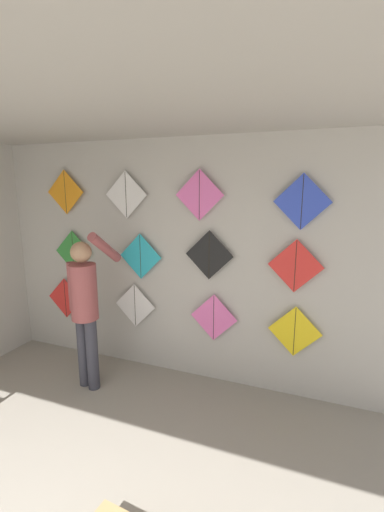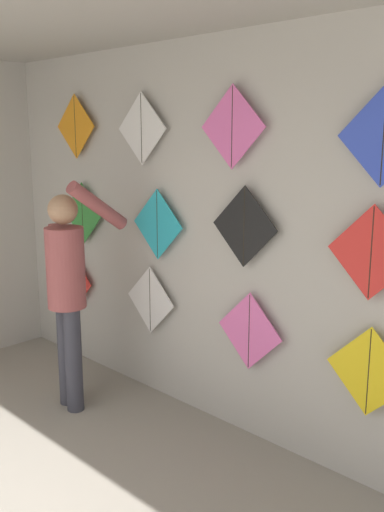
{
  "view_description": "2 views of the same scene",
  "coord_description": "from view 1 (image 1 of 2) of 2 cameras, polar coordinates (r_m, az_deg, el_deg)",
  "views": [
    {
      "loc": [
        1.65,
        -0.28,
        2.29
      ],
      "look_at": [
        0.38,
        2.99,
        1.55
      ],
      "focal_mm": 24.0,
      "sensor_mm": 36.0,
      "label": 1
    },
    {
      "loc": [
        2.88,
        0.29,
        2.14
      ],
      "look_at": [
        0.24,
        2.99,
        1.32
      ],
      "focal_mm": 40.0,
      "sensor_mm": 36.0,
      "label": 2
    }
  ],
  "objects": [
    {
      "name": "kite_6",
      "position": [
        3.78,
        2.87,
        0.14
      ],
      "size": [
        0.55,
        0.01,
        0.55
      ],
      "color": "black"
    },
    {
      "name": "kite_2",
      "position": [
        3.97,
        3.64,
        -10.2
      ],
      "size": [
        0.55,
        0.01,
        0.55
      ],
      "color": "pink"
    },
    {
      "name": "kite_3",
      "position": [
        3.83,
        16.73,
        -11.96
      ],
      "size": [
        0.55,
        0.01,
        0.55
      ],
      "color": "yellow"
    },
    {
      "name": "shopkeeper",
      "position": [
        3.98,
        -17.38,
        -7.33
      ],
      "size": [
        0.45,
        0.59,
        1.81
      ],
      "rotation": [
        0.0,
        0.0,
        -0.19
      ],
      "color": "#383842",
      "rests_on": "ground"
    },
    {
      "name": "kite_9",
      "position": [
        4.14,
        -10.94,
        10.0
      ],
      "size": [
        0.55,
        0.01,
        0.55
      ],
      "color": "white"
    },
    {
      "name": "kite_1",
      "position": [
        4.36,
        -9.47,
        -8.14
      ],
      "size": [
        0.55,
        0.01,
        0.55
      ],
      "color": "white"
    },
    {
      "name": "kite_7",
      "position": [
        3.62,
        16.85,
        -1.61
      ],
      "size": [
        0.55,
        0.01,
        0.55
      ],
      "color": "red"
    },
    {
      "name": "kite_8",
      "position": [
        4.67,
        -20.36,
        9.95
      ],
      "size": [
        0.55,
        0.01,
        0.55
      ],
      "color": "orange"
    },
    {
      "name": "back_panel",
      "position": [
        4.06,
        -3.35,
        -0.81
      ],
      "size": [
        5.43,
        0.06,
        2.8
      ],
      "primitive_type": "cube",
      "color": "#BCB7AD",
      "rests_on": "ground"
    },
    {
      "name": "ceiling_slab",
      "position": [
        2.59,
        -20.64,
        22.96
      ],
      "size": [
        5.43,
        4.09,
        0.04
      ],
      "primitive_type": "cube",
      "color": "#A8A399"
    },
    {
      "name": "kite_0",
      "position": [
        5.0,
        -20.35,
        -6.59
      ],
      "size": [
        0.55,
        0.01,
        0.55
      ],
      "color": "red"
    },
    {
      "name": "kite_10",
      "position": [
        3.74,
        1.24,
        10.12
      ],
      "size": [
        0.55,
        0.01,
        0.55
      ],
      "color": "pink"
    },
    {
      "name": "kite_11",
      "position": [
        3.53,
        17.89,
        8.59
      ],
      "size": [
        0.55,
        0.01,
        0.55
      ],
      "color": "blue"
    },
    {
      "name": "kite_4",
      "position": [
        4.71,
        -19.19,
        0.68
      ],
      "size": [
        0.55,
        0.01,
        0.55
      ],
      "color": "#338C38"
    },
    {
      "name": "kite_5",
      "position": [
        4.14,
        -8.58,
        -0.09
      ],
      "size": [
        0.55,
        0.01,
        0.55
      ],
      "color": "#28B2C6"
    }
  ]
}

